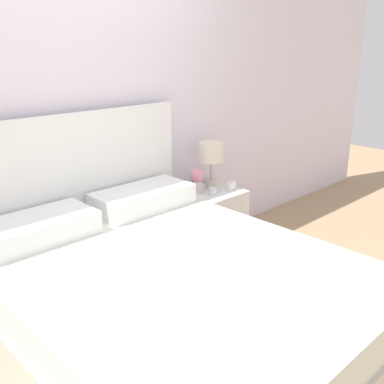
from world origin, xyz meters
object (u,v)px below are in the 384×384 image
Objects in this scene: bed at (167,302)px; alarm_clock at (231,186)px; nightstand at (212,221)px; teacup at (213,192)px; flower_vase at (197,179)px; table_lamp at (211,155)px.

bed reaches higher than alarm_clock.
nightstand is at bearing 148.18° from alarm_clock.
bed reaches higher than teacup.
nightstand is 0.34m from alarm_clock.
flower_vase is 1.97× the size of teacup.
nightstand is at bearing -28.46° from flower_vase.
alarm_clock is at bearing -30.24° from flower_vase.
teacup is at bearing 172.52° from alarm_clock.
table_lamp is 1.93× the size of flower_vase.
teacup is (-0.06, -0.06, 0.29)m from nightstand.
table_lamp is 0.31m from teacup.
bed is 20.38× the size of teacup.
teacup is 0.19m from alarm_clock.
flower_vase is at bearing 151.54° from nightstand.
bed is 1.46m from alarm_clock.
alarm_clock reaches higher than teacup.
bed is 10.33× the size of flower_vase.
teacup is (0.06, -0.12, -0.09)m from flower_vase.
flower_vase reaches higher than nightstand.
flower_vase is (1.03, 0.81, 0.33)m from bed.
table_lamp reaches higher than nightstand.
alarm_clock is at bearing -31.82° from nightstand.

